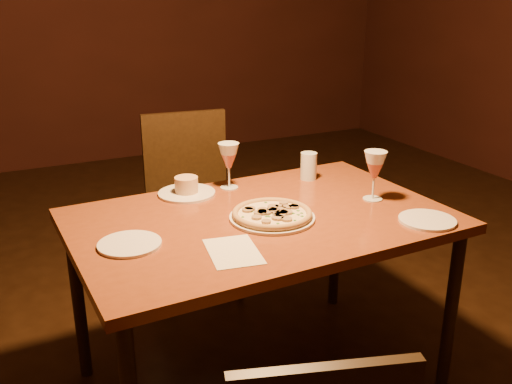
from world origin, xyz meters
name	(u,v)px	position (x,y,z in m)	size (l,w,h in m)	color
floor	(274,361)	(0.00, 0.00, 0.00)	(7.00, 7.00, 0.00)	black
dining_table	(261,232)	(-0.11, -0.09, 0.68)	(1.41, 0.93, 0.75)	brown
chair_far	(192,193)	(-0.05, 0.84, 0.53)	(0.50, 0.50, 0.94)	black
pizza_plate	(272,214)	(-0.09, -0.13, 0.76)	(0.32, 0.32, 0.03)	silver
ramekin_saucer	(187,189)	(-0.28, 0.26, 0.77)	(0.24, 0.24, 0.08)	silver
wine_glass_far	(229,166)	(-0.09, 0.26, 0.84)	(0.09, 0.09, 0.20)	#AC5447
wine_glass_right	(374,176)	(0.38, -0.13, 0.85)	(0.09, 0.09, 0.20)	#AC5447
water_tumbler	(309,166)	(0.28, 0.21, 0.81)	(0.07, 0.07, 0.12)	silver
side_plate_left	(130,244)	(-0.62, -0.13, 0.75)	(0.21, 0.21, 0.01)	silver
side_plate_near	(427,220)	(0.41, -0.41, 0.75)	(0.21, 0.21, 0.01)	silver
menu_card	(233,251)	(-0.33, -0.32, 0.75)	(0.16, 0.23, 0.00)	beige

